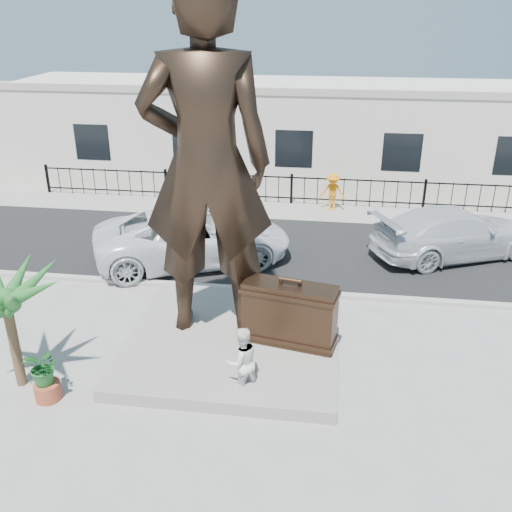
{
  "coord_description": "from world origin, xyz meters",
  "views": [
    {
      "loc": [
        1.76,
        -10.45,
        7.92
      ],
      "look_at": [
        0.0,
        2.0,
        2.3
      ],
      "focal_mm": 40.0,
      "sensor_mm": 36.0,
      "label": 1
    }
  ],
  "objects_px": {
    "tourist": "(242,361)",
    "car_white": "(193,236)",
    "suitcase": "(289,314)",
    "statue": "(206,165)"
  },
  "relations": [
    {
      "from": "tourist",
      "to": "car_white",
      "type": "height_order",
      "value": "car_white"
    },
    {
      "from": "suitcase",
      "to": "tourist",
      "type": "bearing_deg",
      "value": -106.11
    },
    {
      "from": "statue",
      "to": "suitcase",
      "type": "distance_m",
      "value": 4.04
    },
    {
      "from": "statue",
      "to": "car_white",
      "type": "distance_m",
      "value": 5.86
    },
    {
      "from": "statue",
      "to": "car_white",
      "type": "xyz_separation_m",
      "value": [
        -1.53,
        4.35,
        -3.61
      ]
    },
    {
      "from": "statue",
      "to": "suitcase",
      "type": "xyz_separation_m",
      "value": [
        2.05,
        -0.61,
        -3.42
      ]
    },
    {
      "from": "statue",
      "to": "tourist",
      "type": "xyz_separation_m",
      "value": [
        1.17,
        -2.32,
        -3.7
      ]
    },
    {
      "from": "statue",
      "to": "tourist",
      "type": "distance_m",
      "value": 4.52
    },
    {
      "from": "tourist",
      "to": "car_white",
      "type": "xyz_separation_m",
      "value": [
        -2.7,
        6.67,
        0.09
      ]
    },
    {
      "from": "statue",
      "to": "car_white",
      "type": "relative_size",
      "value": 1.32
    }
  ]
}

